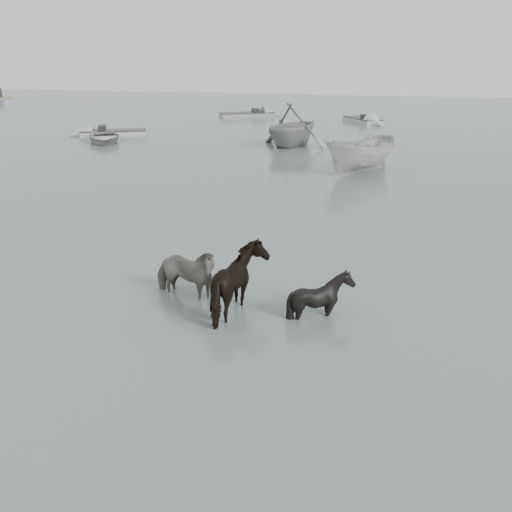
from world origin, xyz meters
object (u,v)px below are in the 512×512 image
Objects in this scene: pony_pinto at (185,266)px; pony_black at (321,286)px; rowboat_lead at (103,136)px; pony_dark at (241,277)px.

pony_pinto is 1.32× the size of pony_black.
pony_pinto is 26.27m from rowboat_lead.
pony_pinto is at bearing 98.31° from pony_black.
pony_pinto is at bearing -85.97° from rowboat_lead.
pony_pinto is 3.27m from pony_black.
rowboat_lead is (-17.66, 22.13, -0.26)m from pony_black.
rowboat_lead is at bearing 44.03° from pony_pinto.
rowboat_lead is at bearing 49.74° from pony_black.
pony_dark is 27.54m from rowboat_lead.
pony_dark is at bearing 111.86° from pony_black.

